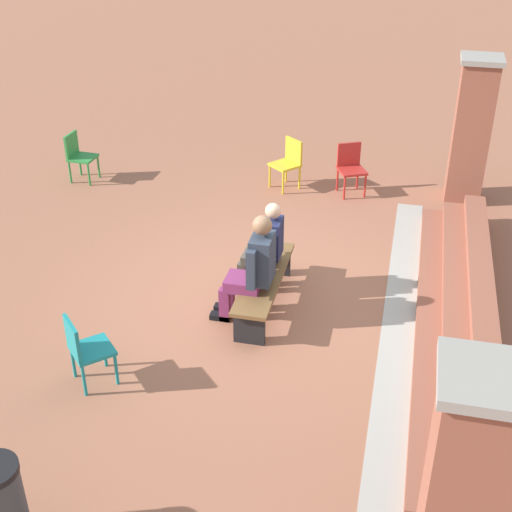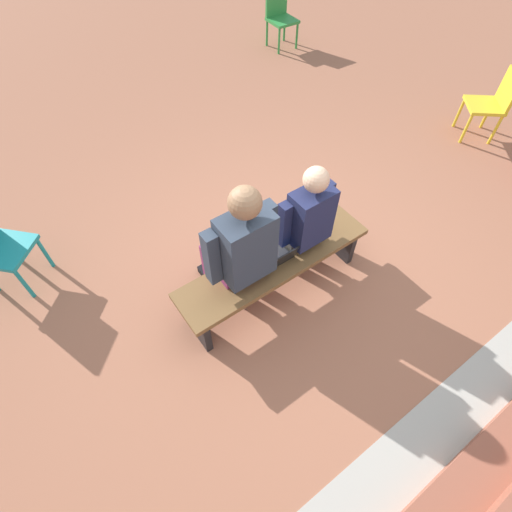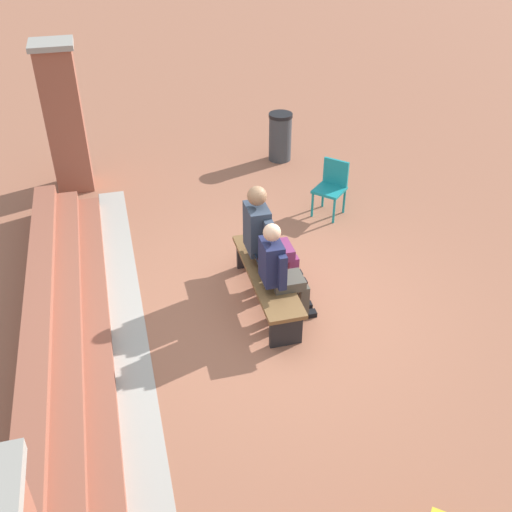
# 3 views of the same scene
# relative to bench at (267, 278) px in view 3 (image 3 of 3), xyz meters

# --- Properties ---
(ground_plane) EXTENTS (60.00, 60.00, 0.00)m
(ground_plane) POSITION_rel_bench_xyz_m (-0.16, -0.01, -0.35)
(ground_plane) COLOR #9E6047
(concrete_strip) EXTENTS (6.81, 0.40, 0.01)m
(concrete_strip) POSITION_rel_bench_xyz_m (-0.00, 1.70, -0.35)
(concrete_strip) COLOR #A8A399
(concrete_strip) RESTS_ON ground
(brick_steps) EXTENTS (6.01, 0.90, 0.45)m
(brick_steps) POSITION_rel_bench_xyz_m (0.00, 2.45, -0.18)
(brick_steps) COLOR #93513D
(brick_steps) RESTS_ON ground
(brick_pillar_right_of_steps) EXTENTS (0.64, 0.64, 2.35)m
(brick_pillar_right_of_steps) POSITION_rel_bench_xyz_m (3.80, 2.24, 0.83)
(brick_pillar_right_of_steps) COLOR #93513D
(brick_pillar_right_of_steps) RESTS_ON ground
(bench) EXTENTS (1.80, 0.44, 0.45)m
(bench) POSITION_rel_bench_xyz_m (0.00, 0.00, 0.00)
(bench) COLOR brown
(bench) RESTS_ON ground
(person_student) EXTENTS (0.52, 0.65, 1.30)m
(person_student) POSITION_rel_bench_xyz_m (-0.31, -0.07, 0.35)
(person_student) COLOR #4C473D
(person_student) RESTS_ON ground
(person_adult) EXTENTS (0.60, 0.76, 1.44)m
(person_adult) POSITION_rel_bench_xyz_m (0.31, -0.07, 0.40)
(person_adult) COLOR #7F2D5B
(person_adult) RESTS_ON ground
(laptop) EXTENTS (0.32, 0.29, 0.21)m
(laptop) POSITION_rel_bench_xyz_m (0.01, 0.01, 0.15)
(laptop) COLOR black
(laptop) RESTS_ON bench
(plastic_chair_near_bench_left) EXTENTS (0.59, 0.59, 0.84)m
(plastic_chair_near_bench_left) POSITION_rel_bench_xyz_m (1.89, -1.54, 0.13)
(plastic_chair_near_bench_left) COLOR teal
(plastic_chair_near_bench_left) RESTS_ON ground
(litter_bin) EXTENTS (0.42, 0.42, 0.86)m
(litter_bin) POSITION_rel_bench_xyz_m (3.94, -1.34, 0.08)
(litter_bin) COLOR #383D42
(litter_bin) RESTS_ON ground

